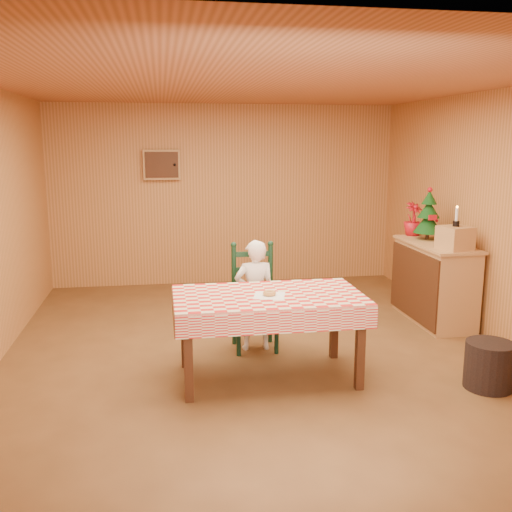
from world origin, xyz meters
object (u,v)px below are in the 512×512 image
(dining_table, at_px, (268,303))
(christmas_tree, at_px, (428,216))
(seated_child, at_px, (255,295))
(shelf_unit, at_px, (434,282))
(ladder_chair, at_px, (254,299))
(crate, at_px, (455,238))
(storage_bin, at_px, (489,365))

(dining_table, height_order, christmas_tree, christmas_tree)
(seated_child, height_order, shelf_unit, seated_child)
(seated_child, relative_size, shelf_unit, 0.91)
(shelf_unit, relative_size, christmas_tree, 2.00)
(ladder_chair, relative_size, shelf_unit, 0.87)
(crate, height_order, storage_bin, crate)
(shelf_unit, bearing_deg, crate, -88.77)
(dining_table, distance_m, seated_child, 0.74)
(dining_table, height_order, seated_child, seated_child)
(ladder_chair, distance_m, storage_bin, 2.26)
(ladder_chair, xyz_separation_m, storage_bin, (1.82, -1.31, -0.30))
(seated_child, xyz_separation_m, shelf_unit, (2.20, 0.57, -0.10))
(storage_bin, bearing_deg, christmas_tree, 79.26)
(shelf_unit, xyz_separation_m, storage_bin, (-0.39, -1.83, -0.26))
(seated_child, relative_size, storage_bin, 2.77)
(seated_child, height_order, crate, crate)
(seated_child, xyz_separation_m, storage_bin, (1.82, -1.25, -0.36))
(christmas_tree, bearing_deg, crate, -90.00)
(seated_child, height_order, christmas_tree, christmas_tree)
(christmas_tree, bearing_deg, seated_child, -159.58)
(shelf_unit, bearing_deg, christmas_tree, 88.02)
(ladder_chair, relative_size, crate, 3.60)
(ladder_chair, relative_size, seated_child, 0.96)
(ladder_chair, bearing_deg, crate, 3.04)
(shelf_unit, bearing_deg, dining_table, -149.39)
(seated_child, height_order, storage_bin, seated_child)
(dining_table, bearing_deg, seated_child, 90.00)
(dining_table, relative_size, shelf_unit, 1.34)
(dining_table, relative_size, christmas_tree, 2.67)
(ladder_chair, xyz_separation_m, crate, (2.21, 0.12, 0.55))
(ladder_chair, distance_m, seated_child, 0.08)
(seated_child, bearing_deg, storage_bin, 145.40)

